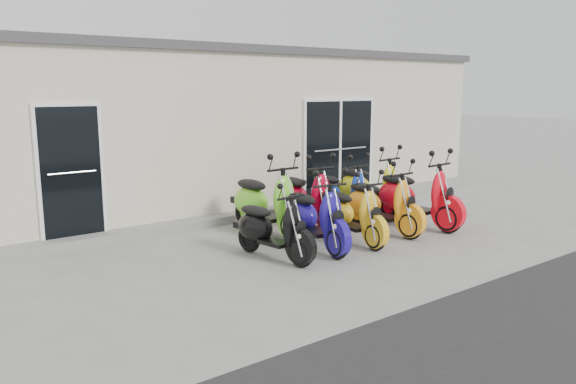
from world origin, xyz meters
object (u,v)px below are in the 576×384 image
scooter_back_blue (341,185)px  scooter_back_green (266,193)px  scooter_back_yellow (371,179)px  scooter_front_blue (315,207)px  scooter_front_black (272,219)px  scooter_front_red (417,187)px  scooter_front_orange_a (353,205)px  scooter_back_red (306,189)px  scooter_front_orange_b (382,195)px

scooter_back_blue → scooter_back_green: bearing=176.8°
scooter_back_yellow → scooter_front_blue: bearing=-158.7°
scooter_back_green → scooter_back_yellow: scooter_back_green is taller
scooter_front_black → scooter_front_red: size_ratio=0.84×
scooter_front_black → scooter_back_blue: 2.93m
scooter_back_blue → scooter_back_yellow: (0.75, -0.08, 0.06)m
scooter_front_orange_a → scooter_back_green: scooter_back_green is taller
scooter_front_black → scooter_back_red: bearing=28.7°
scooter_back_red → scooter_back_yellow: 1.67m
scooter_back_green → scooter_back_yellow: 2.60m
scooter_front_black → scooter_front_red: (3.31, 0.06, 0.12)m
scooter_front_blue → scooter_back_green: size_ratio=0.91×
scooter_front_orange_a → scooter_back_red: size_ratio=0.90×
scooter_front_orange_b → scooter_back_green: (-1.71, 1.11, 0.07)m
scooter_front_orange_a → scooter_back_red: bearing=92.4°
scooter_front_orange_b → scooter_front_red: scooter_front_red is taller
scooter_front_black → scooter_back_blue: size_ratio=0.93×
scooter_front_orange_a → scooter_back_blue: bearing=59.9°
scooter_front_black → scooter_back_red: (1.68, 1.30, 0.08)m
scooter_back_blue → scooter_back_yellow: scooter_back_yellow is taller
scooter_back_blue → scooter_front_black: bearing=-159.3°
scooter_back_green → scooter_back_yellow: bearing=-1.9°
scooter_front_orange_a → scooter_front_red: (1.70, 0.09, 0.11)m
scooter_front_blue → scooter_back_blue: scooter_front_blue is taller
scooter_front_orange_a → scooter_back_yellow: size_ratio=0.88×
scooter_front_black → scooter_front_orange_a: bearing=-10.1°
scooter_front_orange_a → scooter_back_green: 1.53m
scooter_front_black → scooter_back_green: size_ratio=0.83×
scooter_front_orange_b → scooter_front_red: size_ratio=0.91×
scooter_front_red → scooter_back_red: size_ratio=1.06×
scooter_front_black → scooter_front_blue: (0.85, 0.04, 0.06)m
scooter_back_green → scooter_front_black: bearing=-123.9°
scooter_back_red → scooter_back_blue: (0.92, 0.05, -0.04)m
scooter_back_green → scooter_front_red: bearing=-27.3°
scooter_front_orange_b → scooter_back_blue: 1.23m
scooter_back_green → scooter_back_red: scooter_back_green is taller
scooter_front_blue → scooter_back_blue: (1.75, 1.31, -0.01)m
scooter_back_green → scooter_back_blue: (1.85, 0.11, -0.08)m
scooter_front_blue → scooter_front_orange_b: 1.61m
scooter_front_blue → scooter_back_red: 1.51m
scooter_front_blue → scooter_back_red: (0.83, 1.26, 0.02)m
scooter_front_blue → scooter_front_red: 2.46m
scooter_back_green → scooter_back_blue: bearing=0.8°
scooter_front_black → scooter_front_orange_a: size_ratio=0.98×
scooter_front_blue → scooter_back_red: scooter_back_red is taller
scooter_back_red → scooter_front_red: bearing=-34.0°
scooter_back_blue → scooter_front_orange_b: bearing=-103.3°
scooter_front_blue → scooter_back_blue: bearing=44.6°
scooter_front_red → scooter_back_yellow: 1.21m
scooter_front_orange_b → scooter_back_green: bearing=143.1°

